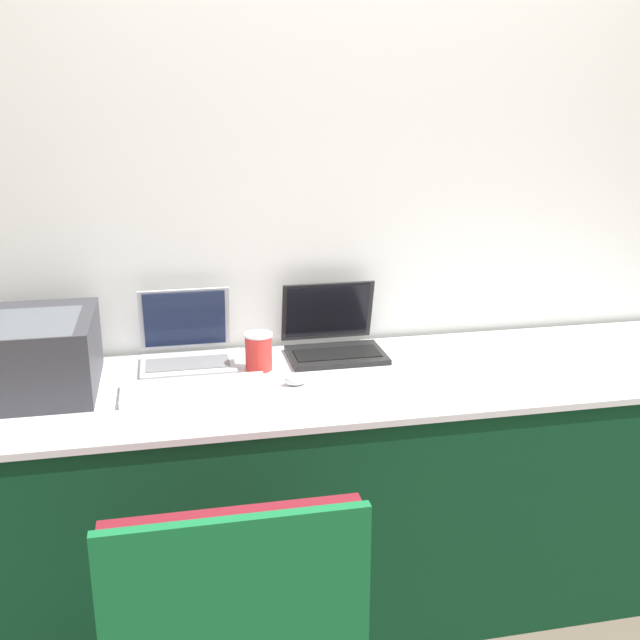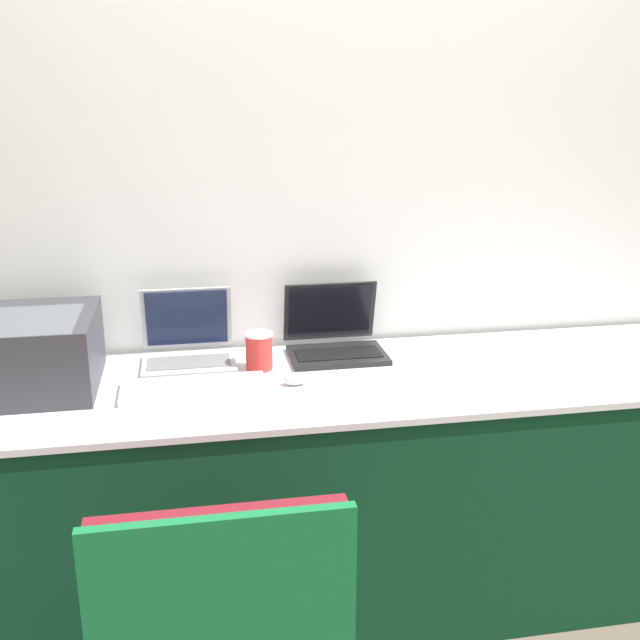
# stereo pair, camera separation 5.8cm
# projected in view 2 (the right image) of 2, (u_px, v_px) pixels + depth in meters

# --- Properties ---
(wall_back) EXTENTS (8.00, 0.05, 2.60)m
(wall_back) POSITION_uv_depth(u_px,v_px,m) (351.00, 194.00, 2.58)
(wall_back) COLOR silver
(wall_back) RESTS_ON ground_plane
(table) EXTENTS (2.60, 0.69, 0.78)m
(table) POSITION_uv_depth(u_px,v_px,m) (373.00, 485.00, 2.47)
(table) COLOR #0C381E
(table) RESTS_ON ground_plane
(printer) EXTENTS (0.40, 0.41, 0.22)m
(printer) POSITION_uv_depth(u_px,v_px,m) (28.00, 350.00, 2.22)
(printer) COLOR #333338
(printer) RESTS_ON table
(laptop_left) EXTENTS (0.30, 0.27, 0.23)m
(laptop_left) POSITION_uv_depth(u_px,v_px,m) (188.00, 347.00, 2.46)
(laptop_left) COLOR #B7B7BC
(laptop_left) RESTS_ON table
(laptop_right) EXTENTS (0.32, 0.28, 0.23)m
(laptop_right) POSITION_uv_depth(u_px,v_px,m) (335.00, 339.00, 2.54)
(laptop_right) COLOR black
(laptop_right) RESTS_ON table
(external_keyboard) EXTENTS (0.43, 0.17, 0.02)m
(external_keyboard) POSITION_uv_depth(u_px,v_px,m) (194.00, 389.00, 2.22)
(external_keyboard) COLOR silver
(external_keyboard) RESTS_ON table
(coffee_cup) EXTENTS (0.09, 0.09, 0.12)m
(coffee_cup) POSITION_uv_depth(u_px,v_px,m) (259.00, 351.00, 2.39)
(coffee_cup) COLOR red
(coffee_cup) RESTS_ON table
(mouse) EXTENTS (0.07, 0.04, 0.04)m
(mouse) POSITION_uv_depth(u_px,v_px,m) (295.00, 379.00, 2.27)
(mouse) COLOR silver
(mouse) RESTS_ON table
(chair) EXTENTS (0.50, 0.47, 0.91)m
(chair) POSITION_uv_depth(u_px,v_px,m) (222.00, 628.00, 1.54)
(chair) COLOR maroon
(chair) RESTS_ON ground_plane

